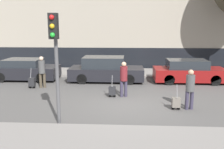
# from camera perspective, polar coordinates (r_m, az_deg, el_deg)

# --- Properties ---
(ground_plane) EXTENTS (80.00, 80.00, 0.00)m
(ground_plane) POSITION_cam_1_polar(r_m,az_deg,el_deg) (10.76, 3.72, -6.90)
(ground_plane) COLOR #565451
(sidewalk_near) EXTENTS (28.00, 2.50, 0.12)m
(sidewalk_near) POSITION_cam_1_polar(r_m,az_deg,el_deg) (7.26, 3.94, -15.70)
(sidewalk_near) COLOR gray
(sidewalk_near) RESTS_ON ground_plane
(sidewalk_far) EXTENTS (28.00, 3.00, 0.12)m
(sidewalk_far) POSITION_cam_1_polar(r_m,az_deg,el_deg) (17.54, 3.57, 0.44)
(sidewalk_far) COLOR gray
(sidewalk_far) RESTS_ON ground_plane
(building_facade) EXTENTS (28.00, 2.29, 9.29)m
(building_facade) POSITION_cam_1_polar(r_m,az_deg,el_deg) (20.58, 3.69, 14.81)
(building_facade) COLOR #A89E8C
(building_facade) RESTS_ON ground_plane
(parked_car_0) EXTENTS (3.93, 1.89, 1.29)m
(parked_car_0) POSITION_cam_1_polar(r_m,az_deg,el_deg) (16.35, -19.12, 1.03)
(parked_car_0) COLOR black
(parked_car_0) RESTS_ON ground_plane
(parked_car_1) EXTENTS (4.40, 1.87, 1.48)m
(parked_car_1) POSITION_cam_1_polar(r_m,az_deg,el_deg) (15.01, -1.44, 1.04)
(parked_car_1) COLOR black
(parked_car_1) RESTS_ON ground_plane
(parked_car_2) EXTENTS (4.12, 1.73, 1.35)m
(parked_car_2) POSITION_cam_1_polar(r_m,az_deg,el_deg) (15.40, 17.10, 0.61)
(parked_car_2) COLOR maroon
(parked_car_2) RESTS_ON ground_plane
(pedestrian_left) EXTENTS (0.34, 0.34, 1.71)m
(pedestrian_left) POSITION_cam_1_polar(r_m,az_deg,el_deg) (13.91, -15.73, 0.98)
(pedestrian_left) COLOR #4C4233
(pedestrian_left) RESTS_ON ground_plane
(trolley_left) EXTENTS (0.34, 0.29, 1.11)m
(trolley_left) POSITION_cam_1_polar(r_m,az_deg,el_deg) (14.03, -17.84, -1.66)
(trolley_left) COLOR #262628
(trolley_left) RESTS_ON ground_plane
(pedestrian_center) EXTENTS (0.34, 0.34, 1.67)m
(pedestrian_center) POSITION_cam_1_polar(r_m,az_deg,el_deg) (11.69, 2.70, -0.61)
(pedestrian_center) COLOR #383347
(pedestrian_center) RESTS_ON ground_plane
(trolley_center) EXTENTS (0.34, 0.29, 1.06)m
(trolley_center) POSITION_cam_1_polar(r_m,az_deg,el_deg) (11.74, 0.05, -3.71)
(trolley_center) COLOR #262628
(trolley_center) RESTS_ON ground_plane
(pedestrian_right) EXTENTS (0.35, 0.34, 1.63)m
(pedestrian_right) POSITION_cam_1_polar(r_m,az_deg,el_deg) (10.40, 17.42, -2.77)
(pedestrian_right) COLOR #383347
(pedestrian_right) RESTS_ON ground_plane
(trolley_right) EXTENTS (0.34, 0.29, 1.05)m
(trolley_right) POSITION_cam_1_polar(r_m,az_deg,el_deg) (10.34, 14.44, -6.19)
(trolley_right) COLOR slate
(trolley_right) RESTS_ON ground_plane
(traffic_light) EXTENTS (0.28, 0.47, 3.71)m
(traffic_light) POSITION_cam_1_polar(r_m,az_deg,el_deg) (8.21, -12.90, 6.09)
(traffic_light) COLOR #515154
(traffic_light) RESTS_ON ground_plane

